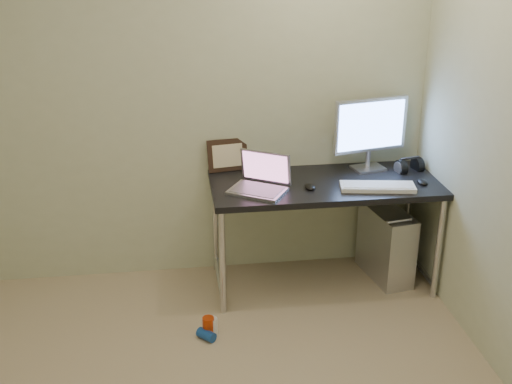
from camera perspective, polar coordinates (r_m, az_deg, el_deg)
The scene contains 16 objects.
wall_back at distance 4.23m, azimuth -8.17°, elevation 8.15°, with size 3.50×0.02×2.50m, color beige.
desk at distance 4.22m, azimuth 6.10°, elevation -0.16°, with size 1.48×0.65×0.75m.
tower_computer at distance 4.55m, azimuth 11.47°, elevation -4.52°, with size 0.29×0.51×0.53m.
cable_a at distance 4.67m, azimuth 10.10°, elevation -1.61°, with size 0.01×0.01×0.70m, color black.
cable_b at distance 4.69m, azimuth 11.20°, elevation -1.87°, with size 0.01×0.01×0.72m, color black.
can_red at distance 3.94m, azimuth -4.25°, elevation -11.85°, with size 0.07×0.07×0.13m, color #C0330A.
can_white at distance 3.95m, azimuth -3.89°, elevation -11.83°, with size 0.06×0.06×0.11m, color white.
can_blue at distance 3.93m, azimuth -4.44°, elevation -12.55°, with size 0.06×0.06×0.11m, color #16459E.
laptop at distance 4.02m, azimuth 0.41°, elevation 0.94°, with size 0.43×0.41×0.23m.
monitor at distance 4.37m, azimuth 10.15°, elevation 5.60°, with size 0.52×0.19×0.49m.
keyboard at distance 4.12m, azimuth 10.75°, elevation 0.45°, with size 0.47×0.15×0.03m, color white.
mouse_right at distance 4.27m, azimuth 14.59°, elevation 0.94°, with size 0.06×0.10×0.03m, color black.
mouse_left at distance 4.07m, azimuth 4.81°, elevation 0.55°, with size 0.07×0.10×0.04m, color black.
headphones at distance 4.47m, azimuth 13.47°, elevation 2.25°, with size 0.20×0.12×0.12m.
picture_frame at distance 4.33m, azimuth -2.55°, elevation 3.30°, with size 0.27×0.03×0.22m, color black.
webcam at distance 4.36m, azimuth 0.86°, elevation 3.13°, with size 0.04×0.04×0.12m.
Camera 1 is at (0.04, -2.35, 2.29)m, focal length 45.00 mm.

